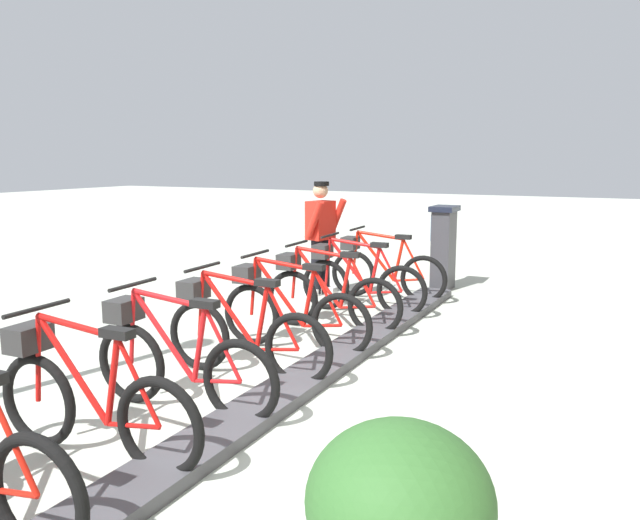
# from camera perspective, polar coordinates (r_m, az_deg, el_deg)

# --- Properties ---
(ground_plane) EXTENTS (60.00, 60.00, 0.00)m
(ground_plane) POSITION_cam_1_polar(r_m,az_deg,el_deg) (5.49, -3.10, -12.21)
(ground_plane) COLOR #B3BAAB
(dock_rail_base) EXTENTS (0.44, 8.96, 0.10)m
(dock_rail_base) POSITION_cam_1_polar(r_m,az_deg,el_deg) (5.47, -3.10, -11.72)
(dock_rail_base) COLOR #47474C
(dock_rail_base) RESTS_ON ground
(payment_kiosk) EXTENTS (0.36, 0.52, 1.28)m
(payment_kiosk) POSITION_cam_1_polar(r_m,az_deg,el_deg) (9.82, 11.07, 1.23)
(payment_kiosk) COLOR #38383D
(payment_kiosk) RESTS_ON ground
(bike_docked_0) EXTENTS (1.72, 0.54, 1.02)m
(bike_docked_0) POSITION_cam_1_polar(r_m,az_deg,el_deg) (9.03, 5.68, -0.86)
(bike_docked_0) COLOR black
(bike_docked_0) RESTS_ON ground
(bike_docked_1) EXTENTS (1.72, 0.54, 1.02)m
(bike_docked_1) POSITION_cam_1_polar(r_m,az_deg,el_deg) (8.20, 3.40, -1.85)
(bike_docked_1) COLOR black
(bike_docked_1) RESTS_ON ground
(bike_docked_2) EXTENTS (1.72, 0.54, 1.02)m
(bike_docked_2) POSITION_cam_1_polar(r_m,az_deg,el_deg) (7.39, 0.61, -3.07)
(bike_docked_2) COLOR black
(bike_docked_2) RESTS_ON ground
(bike_docked_3) EXTENTS (1.72, 0.54, 1.02)m
(bike_docked_3) POSITION_cam_1_polar(r_m,az_deg,el_deg) (6.61, -2.86, -4.56)
(bike_docked_3) COLOR black
(bike_docked_3) RESTS_ON ground
(bike_docked_4) EXTENTS (1.72, 0.54, 1.02)m
(bike_docked_4) POSITION_cam_1_polar(r_m,az_deg,el_deg) (5.87, -7.25, -6.42)
(bike_docked_4) COLOR black
(bike_docked_4) RESTS_ON ground
(bike_docked_5) EXTENTS (1.72, 0.54, 1.02)m
(bike_docked_5) POSITION_cam_1_polar(r_m,az_deg,el_deg) (5.17, -12.91, -8.74)
(bike_docked_5) COLOR black
(bike_docked_5) RESTS_ON ground
(bike_docked_6) EXTENTS (1.72, 0.54, 1.02)m
(bike_docked_6) POSITION_cam_1_polar(r_m,az_deg,el_deg) (4.55, -20.33, -11.61)
(bike_docked_6) COLOR black
(bike_docked_6) RESTS_ON ground
(worker_near_rack) EXTENTS (0.55, 0.68, 1.66)m
(worker_near_rack) POSITION_cam_1_polar(r_m,az_deg,el_deg) (9.23, 0.09, 2.42)
(worker_near_rack) COLOR white
(worker_near_rack) RESTS_ON ground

